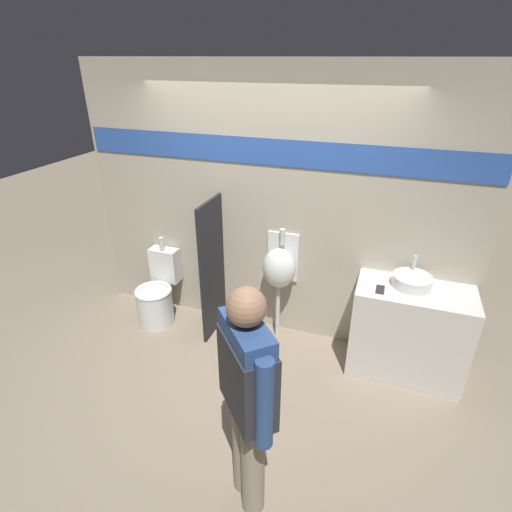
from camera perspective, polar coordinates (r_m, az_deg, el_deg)
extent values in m
plane|color=gray|center=(4.14, -0.81, -14.11)|extent=(16.00, 16.00, 0.00)
cube|color=#B2A893|center=(3.94, 2.11, 6.56)|extent=(3.96, 0.06, 2.70)
cube|color=#2D56AD|center=(3.75, 2.09, 14.65)|extent=(3.88, 0.01, 0.24)
cube|color=silver|center=(3.97, 20.90, -10.09)|extent=(1.00, 0.52, 0.89)
cylinder|color=silver|center=(3.75, 21.38, -3.37)|extent=(0.34, 0.34, 0.11)
cylinder|color=silver|center=(3.80, 21.69, -0.92)|extent=(0.03, 0.03, 0.14)
cube|color=#232328|center=(3.62, 17.32, -4.59)|extent=(0.07, 0.14, 0.01)
cube|color=black|center=(4.13, -6.26, -1.93)|extent=(0.03, 0.52, 1.48)
cylinder|color=silver|center=(4.23, 3.11, -7.75)|extent=(0.04, 0.04, 0.63)
ellipsoid|color=silver|center=(3.97, 3.29, -1.73)|extent=(0.34, 0.27, 0.42)
cube|color=silver|center=(4.05, 3.85, -0.09)|extent=(0.32, 0.02, 0.52)
cylinder|color=silver|center=(3.92, 3.80, 2.76)|extent=(0.06, 0.06, 0.16)
cylinder|color=silver|center=(4.62, -14.20, -7.08)|extent=(0.39, 0.39, 0.40)
torus|color=silver|center=(4.51, -14.50, -4.86)|extent=(0.41, 0.41, 0.04)
cube|color=silver|center=(4.63, -12.85, -1.21)|extent=(0.32, 0.16, 0.39)
cylinder|color=silver|center=(4.50, -13.33, 1.77)|extent=(0.06, 0.06, 0.14)
cylinder|color=gray|center=(2.84, -0.43, -27.71)|extent=(0.15, 0.15, 0.80)
cylinder|color=gray|center=(2.92, -1.75, -25.37)|extent=(0.15, 0.15, 0.80)
cube|color=#2D4C84|center=(2.34, -1.27, -15.96)|extent=(0.42, 0.43, 0.64)
cube|color=#2D2D33|center=(2.38, -1.26, -16.86)|extent=(0.45, 0.47, 0.51)
cylinder|color=#2D4C84|center=(2.21, 1.19, -20.44)|extent=(0.10, 0.10, 0.58)
cylinder|color=#2D4C84|center=(2.53, -3.32, -13.08)|extent=(0.10, 0.10, 0.58)
sphere|color=#A87A5B|center=(2.08, -1.39, -7.29)|extent=(0.22, 0.22, 0.22)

